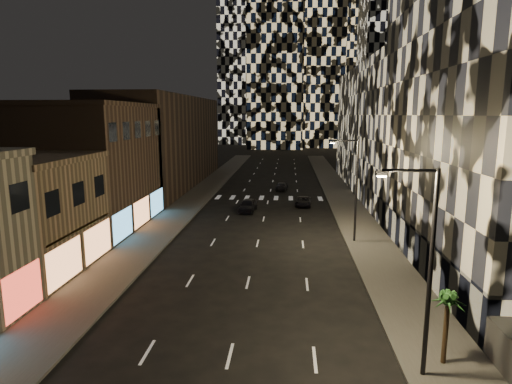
% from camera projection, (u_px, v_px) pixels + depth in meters
% --- Properties ---
extents(sidewalk_left, '(4.00, 120.00, 0.15)m').
position_uv_depth(sidewalk_left, '(197.00, 196.00, 59.24)').
color(sidewalk_left, '#47443F').
rests_on(sidewalk_left, ground).
extents(sidewalk_right, '(4.00, 120.00, 0.15)m').
position_uv_depth(sidewalk_right, '(343.00, 198.00, 57.73)').
color(sidewalk_right, '#47443F').
rests_on(sidewalk_right, ground).
extents(curb_left, '(0.20, 120.00, 0.15)m').
position_uv_depth(curb_left, '(212.00, 197.00, 59.08)').
color(curb_left, '#4C4C47').
rests_on(curb_left, ground).
extents(curb_right, '(0.20, 120.00, 0.15)m').
position_uv_depth(curb_right, '(327.00, 198.00, 57.88)').
color(curb_right, '#4C4C47').
rests_on(curb_right, ground).
extents(retail_tan, '(10.00, 10.00, 8.00)m').
position_uv_depth(retail_tan, '(13.00, 217.00, 30.62)').
color(retail_tan, '#866C50').
rests_on(retail_tan, ground).
extents(retail_brown, '(10.00, 15.00, 12.00)m').
position_uv_depth(retail_brown, '(91.00, 168.00, 42.52)').
color(retail_brown, '#4C392B').
rests_on(retail_brown, ground).
extents(retail_filler_left, '(10.00, 40.00, 14.00)m').
position_uv_depth(retail_filler_left, '(166.00, 141.00, 68.34)').
color(retail_filler_left, '#4C392B').
rests_on(retail_filler_left, ground).
extents(midrise_base, '(0.60, 25.00, 3.00)m').
position_uv_depth(midrise_base, '(415.00, 246.00, 32.28)').
color(midrise_base, '#383838').
rests_on(midrise_base, ground).
extents(midrise_filler_right, '(16.00, 40.00, 18.00)m').
position_uv_depth(midrise_filler_right, '(408.00, 130.00, 62.24)').
color(midrise_filler_right, '#232326').
rests_on(midrise_filler_right, ground).
extents(tower_center_low, '(18.00, 18.00, 95.00)m').
position_uv_depth(tower_center_low, '(277.00, 1.00, 138.43)').
color(tower_center_low, black).
rests_on(tower_center_low, ground).
extents(streetlight_near, '(2.55, 0.25, 9.00)m').
position_uv_depth(streetlight_near, '(425.00, 259.00, 17.67)').
color(streetlight_near, black).
rests_on(streetlight_near, sidewalk_right).
extents(streetlight_far, '(2.55, 0.25, 9.00)m').
position_uv_depth(streetlight_far, '(354.00, 183.00, 37.29)').
color(streetlight_far, black).
rests_on(streetlight_far, sidewalk_right).
extents(car_dark_midlane, '(2.14, 4.50, 1.49)m').
position_uv_depth(car_dark_midlane, '(248.00, 205.00, 50.22)').
color(car_dark_midlane, black).
rests_on(car_dark_midlane, ground).
extents(car_dark_oncoming, '(1.86, 4.10, 1.16)m').
position_uv_depth(car_dark_oncoming, '(282.00, 186.00, 64.54)').
color(car_dark_oncoming, black).
rests_on(car_dark_oncoming, ground).
extents(car_dark_rightlane, '(2.11, 4.19, 1.14)m').
position_uv_depth(car_dark_rightlane, '(303.00, 201.00, 53.30)').
color(car_dark_rightlane, black).
rests_on(car_dark_rightlane, ground).
extents(palm_tree, '(1.71, 1.75, 3.43)m').
position_uv_depth(palm_tree, '(448.00, 304.00, 18.93)').
color(palm_tree, '#47331E').
rests_on(palm_tree, sidewalk_right).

